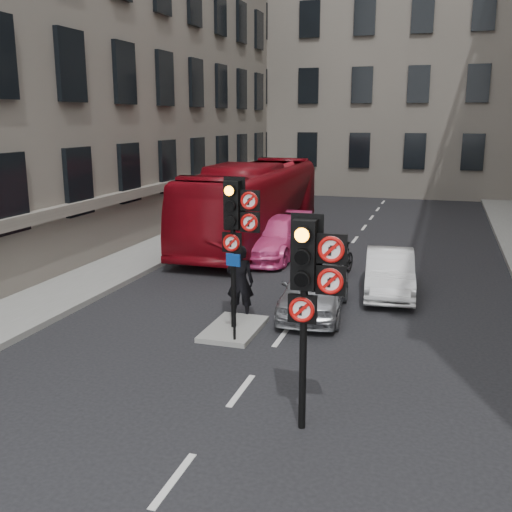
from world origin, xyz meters
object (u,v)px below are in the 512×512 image
Objects in this scene: car_pink at (273,237)px; car_white at (389,273)px; signal_near at (310,278)px; motorcycle at (344,260)px; info_sign at (234,285)px; car_silver at (315,288)px; motorcyclist at (240,282)px; signal_far at (236,221)px; bus_red at (253,203)px.

car_white is at bearing -36.47° from car_pink.
motorcycle is at bearing 95.59° from signal_near.
info_sign is at bearing -125.67° from car_white.
car_white is at bearing 49.35° from car_silver.
motorcycle is at bearing -122.66° from motorcyclist.
car_silver is at bearing 77.47° from info_sign.
signal_far is 10.71m from bus_red.
signal_near reaches higher than info_sign.
motorcycle is at bearing 89.45° from info_sign.
motorcyclist is (2.58, -9.27, -0.67)m from bus_red.
signal_far is at bearing 123.02° from signal_near.
signal_far is at bearing -131.95° from car_white.
info_sign is at bearing -75.20° from signal_far.
car_white is at bearing 85.97° from signal_near.
info_sign reaches higher than car_pink.
car_pink is (-1.35, 7.94, -1.97)m from signal_far.
bus_red is 6.12× the size of motorcyclist.
motorcyclist is at bearing -79.12° from car_pink.
bus_red reaches higher than car_pink.
car_silver is at bearing -84.19° from motorcycle.
car_pink is at bearing 153.84° from motorcycle.
motorcycle is (4.47, -4.37, -1.09)m from bus_red.
bus_red is (-5.44, 14.27, -0.95)m from signal_near.
info_sign is (0.21, -0.81, -1.29)m from signal_far.
motorcycle is at bearing 83.29° from car_silver.
car_white is at bearing 71.40° from info_sign.
car_white is 8.51m from bus_red.
signal_near is at bearing -56.98° from signal_far.
car_pink is (-3.95, 11.94, -1.85)m from signal_near.
car_pink is at bearing 99.62° from signal_far.
signal_near is 1.87× the size of motorcyclist.
car_pink is 8.92m from info_sign.
signal_near is 1.79× the size of info_sign.
signal_near is 15.30m from bus_red.
car_white is 2.14× the size of motorcycle.
car_silver is at bearing 53.92° from signal_far.
motorcyclist is at bearing -154.09° from car_silver.
info_sign is at bearing -118.15° from car_silver.
car_silver is (1.46, 2.01, -2.03)m from signal_far.
car_silver is (-1.14, 6.01, -1.91)m from signal_near.
bus_red reaches higher than motorcycle.
motorcycle is at bearing -44.80° from bus_red.
info_sign is at bearing 126.80° from signal_near.
signal_near is at bearing -69.57° from bus_red.
car_pink reaches higher than motorcycle.
car_pink is 2.63× the size of motorcyclist.
signal_far reaches higher than car_white.
signal_far is 1.54m from info_sign.
car_silver is 0.79× the size of car_pink.
signal_near is 4.15m from info_sign.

